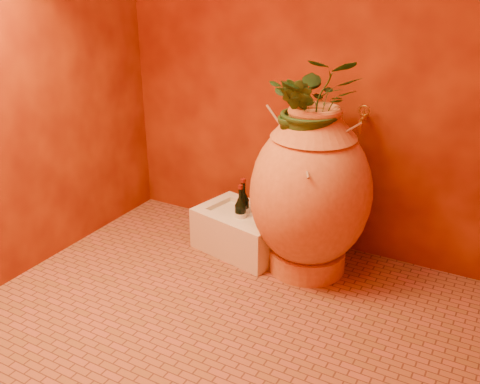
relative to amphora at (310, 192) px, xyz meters
The scene contains 11 objects.
floor 0.84m from the amphora, 107.09° to the right, with size 2.50×2.50×0.00m, color brown.
wall_back 0.86m from the amphora, 119.72° to the left, with size 2.50×0.02×2.50m, color #510F04.
wall_left 1.76m from the amphora, 155.85° to the right, with size 0.02×2.00×2.50m, color #510F04.
amphora is the anchor object (origin of this frame).
stone_basin 0.58m from the amphora, behind, with size 0.63×0.50×0.27m.
wine_bottle_a 0.52m from the amphora, behind, with size 0.08×0.08×0.33m.
wine_bottle_b 0.51m from the amphora, behind, with size 0.08×0.08×0.31m.
wine_bottle_c 0.40m from the amphora, behind, with size 0.07×0.07×0.30m.
wall_tap 0.52m from the amphora, 55.83° to the left, with size 0.06×0.14×0.15m.
plant_main 0.51m from the amphora, 95.80° to the right, with size 0.48×0.41×0.53m, color #204017.
plant_side 0.49m from the amphora, 127.04° to the right, with size 0.21×0.17×0.39m, color #204017.
Camera 1 is at (1.20, -1.99, 1.70)m, focal length 40.00 mm.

